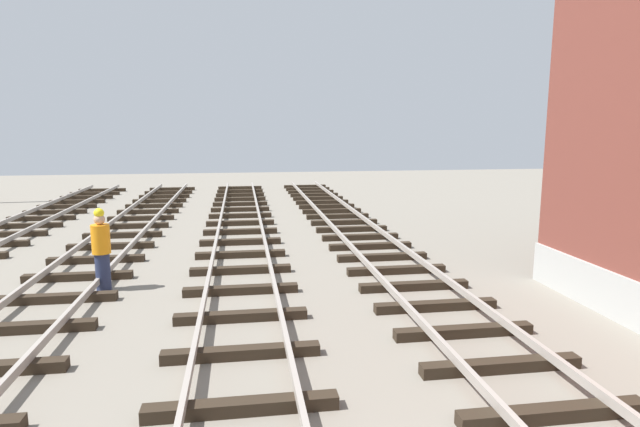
# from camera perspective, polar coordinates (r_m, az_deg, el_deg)

# --- Properties ---
(track_worker_foreground) EXTENTS (0.40, 0.40, 1.87)m
(track_worker_foreground) POSITION_cam_1_polar(r_m,az_deg,el_deg) (12.61, -22.76, -3.68)
(track_worker_foreground) COLOR #262D4C
(track_worker_foreground) RESTS_ON ground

